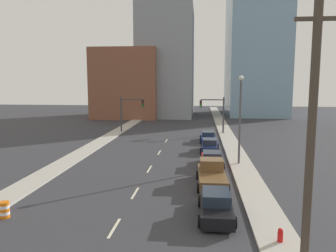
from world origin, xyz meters
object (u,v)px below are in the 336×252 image
(fire_hydrant, at_px, (280,237))
(sedan_black, at_px, (216,205))
(street_lamp, at_px, (240,114))
(traffic_barrel, at_px, (4,210))
(sedan_navy, at_px, (210,146))
(sedan_red, at_px, (212,160))
(traffic_signal_left, at_px, (128,110))
(utility_pole_right_near, at_px, (311,143))
(traffic_signal_right, at_px, (216,110))
(pickup_truck_brown, at_px, (212,175))
(sedan_blue, at_px, (208,137))

(fire_hydrant, height_order, sedan_black, sedan_black)
(street_lamp, bearing_deg, traffic_barrel, -137.19)
(sedan_black, xyz_separation_m, sedan_navy, (0.12, 18.09, -0.02))
(sedan_black, height_order, sedan_red, sedan_black)
(sedan_red, relative_size, sedan_navy, 1.05)
(fire_hydrant, bearing_deg, traffic_barrel, 173.61)
(traffic_barrel, bearing_deg, traffic_signal_left, 90.06)
(utility_pole_right_near, bearing_deg, traffic_signal_right, 92.66)
(pickup_truck_brown, xyz_separation_m, sedan_red, (0.19, 5.66, -0.13))
(fire_hydrant, height_order, sedan_blue, sedan_blue)
(traffic_signal_left, relative_size, sedan_navy, 1.26)
(traffic_signal_right, bearing_deg, sedan_blue, -101.12)
(traffic_barrel, height_order, sedan_red, sedan_red)
(traffic_barrel, relative_size, fire_hydrant, 1.14)
(sedan_blue, bearing_deg, sedan_navy, -90.35)
(street_lamp, height_order, sedan_navy, street_lamp)
(traffic_barrel, height_order, sedan_navy, sedan_navy)
(pickup_truck_brown, xyz_separation_m, sedan_blue, (0.11, 18.46, -0.13))
(utility_pole_right_near, height_order, sedan_blue, utility_pole_right_near)
(utility_pole_right_near, relative_size, sedan_blue, 2.25)
(sedan_red, bearing_deg, traffic_barrel, -133.78)
(traffic_signal_left, relative_size, utility_pole_right_near, 0.52)
(pickup_truck_brown, bearing_deg, street_lamp, 65.02)
(fire_hydrant, bearing_deg, street_lamp, 90.85)
(traffic_signal_right, distance_m, sedan_navy, 13.45)
(utility_pole_right_near, xyz_separation_m, sedan_blue, (-3.05, 30.40, -4.88))
(traffic_signal_left, distance_m, street_lamp, 23.99)
(sedan_red, bearing_deg, traffic_signal_right, 85.92)
(sedan_blue, bearing_deg, sedan_red, -90.50)
(traffic_signal_right, bearing_deg, traffic_barrel, -112.53)
(traffic_signal_right, height_order, fire_hydrant, traffic_signal_right)
(sedan_red, bearing_deg, sedan_blue, 89.92)
(traffic_signal_left, bearing_deg, pickup_truck_brown, -64.37)
(traffic_signal_right, distance_m, pickup_truck_brown, 25.41)
(utility_pole_right_near, bearing_deg, traffic_signal_left, 112.32)
(traffic_signal_left, distance_m, pickup_truck_brown, 28.10)
(street_lamp, bearing_deg, sedan_black, -102.31)
(pickup_truck_brown, height_order, sedan_red, pickup_truck_brown)
(fire_hydrant, distance_m, pickup_truck_brown, 9.48)
(sedan_navy, bearing_deg, pickup_truck_brown, -87.79)
(traffic_signal_left, relative_size, street_lamp, 0.66)
(fire_hydrant, bearing_deg, sedan_black, 133.76)
(street_lamp, distance_m, sedan_blue, 13.05)
(fire_hydrant, relative_size, sedan_red, 0.18)
(traffic_signal_right, height_order, utility_pole_right_near, utility_pole_right_near)
(traffic_signal_right, bearing_deg, fire_hydrant, -87.43)
(traffic_barrel, distance_m, sedan_navy, 22.98)
(traffic_signal_left, xyz_separation_m, sedan_red, (12.28, -19.55, -2.95))
(sedan_red, distance_m, sedan_navy, 6.48)
(traffic_signal_left, bearing_deg, utility_pole_right_near, -67.68)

